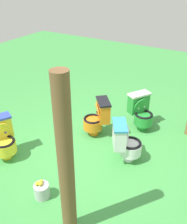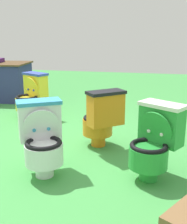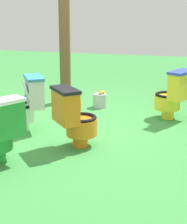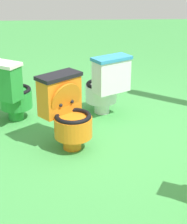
# 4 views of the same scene
# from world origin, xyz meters

# --- Properties ---
(ground) EXTENTS (14.00, 14.00, 0.00)m
(ground) POSITION_xyz_m (0.00, 0.00, 0.00)
(ground) COLOR #429947
(toilet_white) EXTENTS (0.60, 0.63, 0.73)m
(toilet_white) POSITION_xyz_m (0.17, -0.62, 0.37)
(toilet_white) COLOR white
(toilet_white) RESTS_ON ground
(toilet_orange) EXTENTS (0.62, 0.64, 0.73)m
(toilet_orange) POSITION_xyz_m (0.61, 0.16, 0.37)
(toilet_orange) COLOR orange
(toilet_orange) RESTS_ON ground
(toilet_green) EXTENTS (0.60, 0.63, 0.73)m
(toilet_green) POSITION_xyz_m (1.25, -0.47, 0.37)
(toilet_green) COLOR green
(toilet_green) RESTS_ON ground
(small_crate) EXTENTS (0.46, 0.47, 0.35)m
(small_crate) POSITION_xyz_m (1.53, -1.56, 0.17)
(small_crate) COLOR brown
(small_crate) RESTS_ON ground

